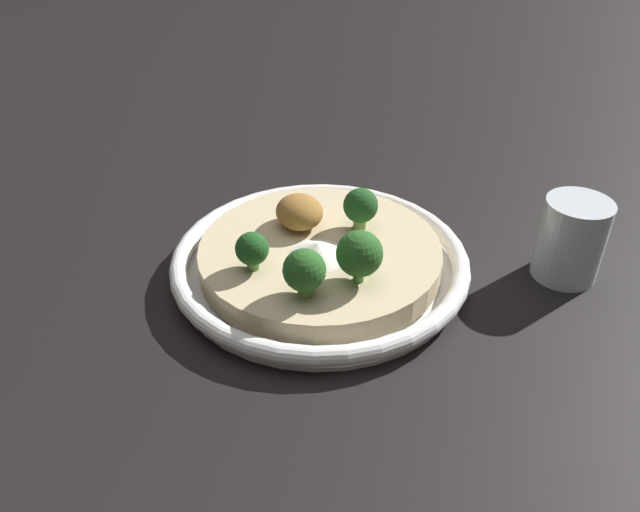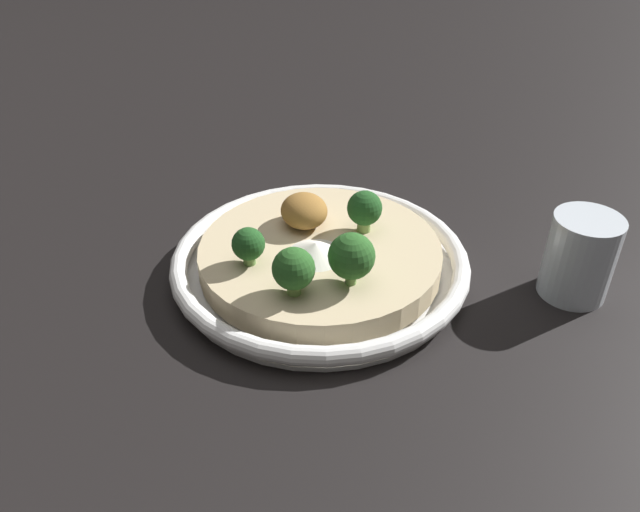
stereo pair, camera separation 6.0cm
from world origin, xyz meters
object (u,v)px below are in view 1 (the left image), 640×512
(broccoli_left, at_px, (359,254))
(drinking_glass, at_px, (571,239))
(broccoli_back, at_px, (252,249))
(broccoli_back_left, at_px, (304,271))
(risotto_bowl, at_px, (320,260))
(broccoli_front, at_px, (361,207))

(broccoli_left, relative_size, drinking_glass, 0.61)
(broccoli_left, bearing_deg, broccoli_back, 58.59)
(broccoli_left, distance_m, broccoli_back_left, 0.05)
(broccoli_back_left, height_order, drinking_glass, drinking_glass)
(broccoli_left, bearing_deg, risotto_bowl, 11.26)
(risotto_bowl, distance_m, broccoli_front, 0.07)
(broccoli_front, xyz_separation_m, drinking_glass, (-0.10, -0.17, -0.02))
(broccoli_back, height_order, broccoli_back_left, broccoli_back_left)
(broccoli_back_left, bearing_deg, broccoli_front, -46.24)
(broccoli_back, height_order, drinking_glass, drinking_glass)
(risotto_bowl, relative_size, broccoli_front, 6.71)
(drinking_glass, bearing_deg, broccoli_back, 76.73)
(risotto_bowl, relative_size, broccoli_back, 7.89)
(broccoli_front, bearing_deg, drinking_glass, -119.52)
(risotto_bowl, bearing_deg, broccoli_left, -168.74)
(drinking_glass, bearing_deg, broccoli_front, 60.48)
(broccoli_left, relative_size, broccoli_front, 1.15)
(broccoli_back, bearing_deg, broccoli_left, -121.41)
(risotto_bowl, xyz_separation_m, broccoli_left, (-0.06, -0.01, 0.04))
(broccoli_left, bearing_deg, drinking_glass, -95.15)
(broccoli_back_left, relative_size, broccoli_front, 1.03)
(broccoli_back_left, bearing_deg, risotto_bowl, -30.00)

